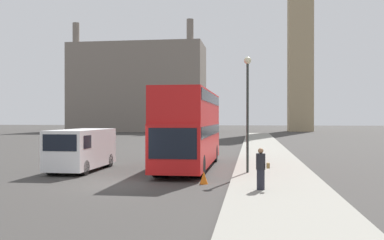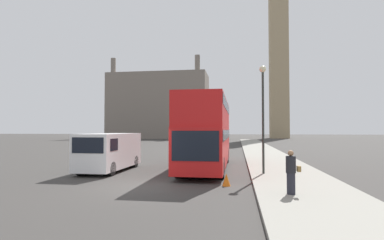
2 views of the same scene
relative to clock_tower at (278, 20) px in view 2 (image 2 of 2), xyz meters
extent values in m
plane|color=#383533|center=(-16.21, -75.93, -34.26)|extent=(300.00, 300.00, 0.00)
cube|color=gray|center=(-9.25, -75.93, -34.19)|extent=(3.93, 120.00, 0.15)
cube|color=tan|center=(0.00, 0.00, -9.46)|extent=(5.04, 5.04, 49.60)
cube|color=slate|center=(-34.41, -4.37, -25.01)|extent=(28.10, 11.52, 18.50)
cylinder|color=slate|center=(-46.35, -9.26, -13.73)|extent=(1.38, 1.38, 4.07)
cylinder|color=slate|center=(-22.47, -9.26, -13.73)|extent=(1.38, 1.38, 4.07)
cube|color=red|center=(-13.76, -69.79, -32.82)|extent=(2.46, 10.72, 2.28)
cube|color=red|center=(-13.76, -69.79, -30.82)|extent=(2.46, 10.50, 1.72)
cube|color=black|center=(-13.76, -69.79, -32.10)|extent=(2.50, 10.29, 0.55)
cube|color=black|center=(-13.76, -69.79, -30.33)|extent=(2.50, 10.07, 0.55)
cube|color=black|center=(-13.76, -75.16, -32.54)|extent=(2.16, 0.03, 1.37)
cylinder|color=black|center=(-14.64, -73.54, -33.71)|extent=(0.69, 1.10, 1.10)
cylinder|color=black|center=(-12.87, -73.54, -33.71)|extent=(0.69, 1.10, 1.10)
cylinder|color=black|center=(-14.64, -66.04, -33.71)|extent=(0.69, 1.10, 1.10)
cylinder|color=black|center=(-12.87, -66.04, -33.71)|extent=(0.69, 1.10, 1.10)
cube|color=white|center=(-19.38, -71.62, -33.05)|extent=(2.01, 5.41, 2.01)
cube|color=black|center=(-19.38, -74.33, -32.61)|extent=(1.71, 0.02, 0.80)
cube|color=black|center=(-19.38, -73.37, -32.61)|extent=(2.04, 0.97, 0.64)
cylinder|color=black|center=(-20.14, -73.46, -33.88)|extent=(0.50, 0.76, 0.76)
cylinder|color=black|center=(-18.63, -73.46, -33.88)|extent=(0.50, 0.76, 0.76)
cylinder|color=black|center=(-20.14, -69.78, -33.88)|extent=(0.50, 0.76, 0.76)
cylinder|color=black|center=(-18.63, -69.78, -33.88)|extent=(0.50, 0.76, 0.76)
cylinder|color=#23232D|center=(-9.98, -77.40, -33.73)|extent=(0.30, 0.30, 0.76)
cylinder|color=black|center=(-9.98, -77.40, -33.06)|extent=(0.35, 0.35, 0.60)
sphere|color=#9E704C|center=(-9.98, -77.40, -32.65)|extent=(0.21, 0.21, 0.21)
cube|color=olive|center=(-9.71, -77.40, -33.21)|extent=(0.12, 0.24, 0.20)
cylinder|color=#2D332D|center=(-10.52, -72.34, -31.44)|extent=(0.12, 0.12, 5.35)
sphere|color=beige|center=(-10.52, -72.34, -28.58)|extent=(0.36, 0.36, 0.36)
cube|color=silver|center=(-18.75, -43.04, -33.69)|extent=(1.88, 4.21, 0.79)
cube|color=black|center=(-18.75, -42.94, -32.97)|extent=(1.69, 2.02, 0.64)
cylinder|color=black|center=(-19.48, -44.39, -33.91)|extent=(0.41, 0.70, 0.70)
cylinder|color=black|center=(-18.02, -44.39, -33.91)|extent=(0.41, 0.70, 0.70)
cylinder|color=black|center=(-19.48, -41.70, -33.91)|extent=(0.41, 0.70, 0.70)
cylinder|color=black|center=(-18.02, -41.70, -33.91)|extent=(0.41, 0.70, 0.70)
cone|color=orange|center=(-12.35, -75.38, -33.99)|extent=(0.36, 0.36, 0.55)
camera|label=1|loc=(-10.33, -93.60, -31.43)|focal=40.00mm
camera|label=2|loc=(-11.86, -88.55, -31.81)|focal=28.00mm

